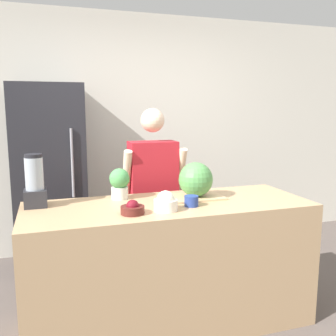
{
  "coord_description": "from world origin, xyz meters",
  "views": [
    {
      "loc": [
        -0.8,
        -2.09,
        1.59
      ],
      "look_at": [
        0.0,
        0.41,
        1.16
      ],
      "focal_mm": 40.0,
      "sensor_mm": 36.0,
      "label": 1
    }
  ],
  "objects_px": {
    "bowl_small_blue": "(191,201)",
    "watermelon": "(196,179)",
    "refrigerator": "(50,178)",
    "bowl_cherries": "(133,209)",
    "bowl_cream": "(166,202)",
    "person": "(153,197)",
    "potted_plant": "(120,183)",
    "blender": "(35,183)"
  },
  "relations": [
    {
      "from": "refrigerator",
      "to": "bowl_cream",
      "type": "bearing_deg",
      "value": -64.42
    },
    {
      "from": "bowl_cherries",
      "to": "bowl_cream",
      "type": "height_order",
      "value": "bowl_cream"
    },
    {
      "from": "bowl_cherries",
      "to": "bowl_small_blue",
      "type": "distance_m",
      "value": 0.43
    },
    {
      "from": "blender",
      "to": "bowl_cream",
      "type": "bearing_deg",
      "value": -24.24
    },
    {
      "from": "person",
      "to": "potted_plant",
      "type": "bearing_deg",
      "value": -131.93
    },
    {
      "from": "bowl_cherries",
      "to": "blender",
      "type": "relative_size",
      "value": 0.42
    },
    {
      "from": "bowl_small_blue",
      "to": "blender",
      "type": "bearing_deg",
      "value": 162.69
    },
    {
      "from": "person",
      "to": "bowl_small_blue",
      "type": "distance_m",
      "value": 0.79
    },
    {
      "from": "refrigerator",
      "to": "watermelon",
      "type": "height_order",
      "value": "refrigerator"
    },
    {
      "from": "watermelon",
      "to": "bowl_small_blue",
      "type": "xyz_separation_m",
      "value": [
        -0.12,
        -0.21,
        -0.11
      ]
    },
    {
      "from": "refrigerator",
      "to": "bowl_cream",
      "type": "height_order",
      "value": "refrigerator"
    },
    {
      "from": "bowl_cream",
      "to": "potted_plant",
      "type": "xyz_separation_m",
      "value": [
        -0.23,
        0.41,
        0.07
      ]
    },
    {
      "from": "bowl_cream",
      "to": "blender",
      "type": "xyz_separation_m",
      "value": [
        -0.82,
        0.37,
        0.11
      ]
    },
    {
      "from": "bowl_cream",
      "to": "blender",
      "type": "height_order",
      "value": "blender"
    },
    {
      "from": "watermelon",
      "to": "bowl_small_blue",
      "type": "height_order",
      "value": "watermelon"
    },
    {
      "from": "watermelon",
      "to": "bowl_small_blue",
      "type": "bearing_deg",
      "value": -118.97
    },
    {
      "from": "bowl_cherries",
      "to": "bowl_small_blue",
      "type": "xyz_separation_m",
      "value": [
        0.43,
        0.06,
        0.0
      ]
    },
    {
      "from": "refrigerator",
      "to": "bowl_cream",
      "type": "distance_m",
      "value": 1.67
    },
    {
      "from": "blender",
      "to": "potted_plant",
      "type": "xyz_separation_m",
      "value": [
        0.59,
        0.04,
        -0.04
      ]
    },
    {
      "from": "watermelon",
      "to": "bowl_cream",
      "type": "xyz_separation_m",
      "value": [
        -0.32,
        -0.26,
        -0.09
      ]
    },
    {
      "from": "refrigerator",
      "to": "potted_plant",
      "type": "height_order",
      "value": "refrigerator"
    },
    {
      "from": "refrigerator",
      "to": "bowl_small_blue",
      "type": "relative_size",
      "value": 18.55
    },
    {
      "from": "watermelon",
      "to": "bowl_cream",
      "type": "height_order",
      "value": "watermelon"
    },
    {
      "from": "bowl_cream",
      "to": "potted_plant",
      "type": "distance_m",
      "value": 0.48
    },
    {
      "from": "watermelon",
      "to": "blender",
      "type": "bearing_deg",
      "value": 174.49
    },
    {
      "from": "person",
      "to": "bowl_cherries",
      "type": "xyz_separation_m",
      "value": [
        -0.37,
        -0.84,
        0.14
      ]
    },
    {
      "from": "bowl_cherries",
      "to": "watermelon",
      "type": "bearing_deg",
      "value": 26.45
    },
    {
      "from": "bowl_cream",
      "to": "blender",
      "type": "distance_m",
      "value": 0.91
    },
    {
      "from": "person",
      "to": "refrigerator",
      "type": "bearing_deg",
      "value": 141.85
    },
    {
      "from": "person",
      "to": "bowl_small_blue",
      "type": "relative_size",
      "value": 16.21
    },
    {
      "from": "watermelon",
      "to": "bowl_small_blue",
      "type": "distance_m",
      "value": 0.26
    },
    {
      "from": "bowl_cherries",
      "to": "bowl_cream",
      "type": "distance_m",
      "value": 0.23
    },
    {
      "from": "bowl_cherries",
      "to": "person",
      "type": "bearing_deg",
      "value": 66.23
    },
    {
      "from": "refrigerator",
      "to": "bowl_cherries",
      "type": "relative_size",
      "value": 11.76
    },
    {
      "from": "bowl_small_blue",
      "to": "watermelon",
      "type": "bearing_deg",
      "value": 61.03
    },
    {
      "from": "refrigerator",
      "to": "bowl_small_blue",
      "type": "xyz_separation_m",
      "value": [
        0.92,
        -1.46,
        0.05
      ]
    },
    {
      "from": "refrigerator",
      "to": "watermelon",
      "type": "bearing_deg",
      "value": -50.19
    },
    {
      "from": "bowl_cream",
      "to": "refrigerator",
      "type": "bearing_deg",
      "value": 115.58
    },
    {
      "from": "person",
      "to": "bowl_cream",
      "type": "distance_m",
      "value": 0.86
    },
    {
      "from": "bowl_cream",
      "to": "watermelon",
      "type": "bearing_deg",
      "value": 39.3
    },
    {
      "from": "refrigerator",
      "to": "person",
      "type": "relative_size",
      "value": 1.14
    },
    {
      "from": "bowl_cherries",
      "to": "bowl_cream",
      "type": "relative_size",
      "value": 0.97
    }
  ]
}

